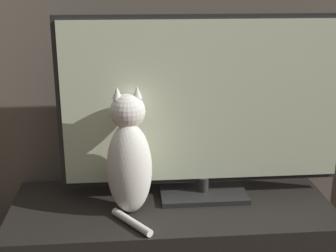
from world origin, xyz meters
TOP-DOWN VIEW (x-y plane):
  - tv at (0.14, 1.00)m, footprint 1.13×0.21m
  - cat at (-0.16, 0.89)m, footprint 0.17×0.30m

SIDE VIEW (x-z plane):
  - cat at x=-0.16m, z-range 0.50..0.98m
  - tv at x=0.14m, z-range 0.54..1.26m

